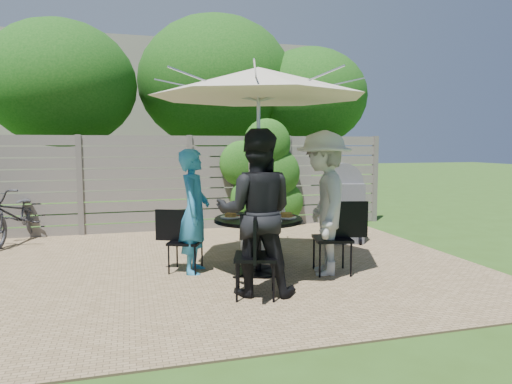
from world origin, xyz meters
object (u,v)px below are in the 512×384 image
object	(u,v)px
plate_left	(231,216)
person_front	(256,213)
umbrella	(258,83)
glass_back	(251,209)
person_left	(194,212)
glass_front	(266,215)
plate_back	(259,212)
coffee_cup	(266,211)
glass_right	(279,211)
person_back	(260,203)
chair_front	(255,273)
chair_right	(333,253)
plate_extra	(272,220)
bbq_grill	(342,207)
syrup_jug	(254,211)
person_right	(323,203)
plate_front	(257,220)
patio_table	(258,235)
chair_back	(260,237)
chair_left	(185,254)
plate_right	(286,216)
bicycle	(17,215)

from	to	relation	value
plate_left	person_front	bearing A→B (deg)	-84.30
umbrella	glass_back	xyz separation A→B (m)	(-0.02, 0.28, -1.63)
person_left	glass_front	xyz separation A→B (m)	(0.81, -0.53, -0.00)
plate_back	coffee_cup	size ratio (longest dim) A/B	2.17
person_left	plate_back	bearing A→B (deg)	-66.55
glass_right	umbrella	bearing A→B (deg)	-175.75
plate_back	glass_back	distance (m)	0.15
glass_back	coffee_cup	bearing A→B (deg)	-28.69
person_back	glass_right	xyz separation A→B (m)	(0.03, -0.77, -0.01)
person_back	chair_front	bearing A→B (deg)	-89.99
person_back	chair_right	size ratio (longest dim) A/B	1.72
plate_extra	bbq_grill	distance (m)	2.53
plate_extra	glass_front	world-z (taller)	glass_front
syrup_jug	glass_back	bearing A→B (deg)	84.34
person_back	person_right	xyz separation A→B (m)	(0.54, -1.04, 0.11)
plate_back	plate_front	xyz separation A→B (m)	(-0.22, -0.69, 0.00)
plate_front	syrup_jug	world-z (taller)	syrup_jug
patio_table	chair_back	xyz separation A→B (m)	(0.29, 0.92, -0.23)
umbrella	plate_back	xyz separation A→B (m)	(0.11, 0.34, -1.68)
chair_left	person_left	world-z (taller)	person_left
patio_table	syrup_jug	bearing A→B (deg)	122.44
person_left	plate_right	distance (m)	1.19
patio_table	bicycle	xyz separation A→B (m)	(-3.43, 2.83, -0.02)
chair_right	glass_back	world-z (taller)	chair_right
plate_right	bbq_grill	bearing A→B (deg)	44.95
plate_front	glass_right	distance (m)	0.53
plate_extra	syrup_jug	bearing A→B (deg)	106.69
glass_front	bicycle	distance (m)	4.66
plate_front	coffee_cup	bearing A→B (deg)	62.47
person_left	plate_left	xyz separation A→B (m)	(0.45, -0.14, -0.05)
umbrella	coffee_cup	xyz separation A→B (m)	(0.16, 0.18, -1.64)
plate_back	glass_front	size ratio (longest dim) A/B	1.86
plate_extra	glass_right	bearing A→B (deg)	61.13
chair_front	plate_right	xyz separation A→B (m)	(0.64, 0.81, 0.48)
person_left	glass_back	size ratio (longest dim) A/B	11.55
chair_left	coffee_cup	xyz separation A→B (m)	(1.08, -0.12, 0.55)
person_front	chair_right	bearing A→B (deg)	-139.27
plate_left	bicycle	xyz separation A→B (m)	(-3.09, 2.72, -0.27)
bicycle	person_front	bearing A→B (deg)	-30.57
chair_left	umbrella	bearing A→B (deg)	5.59
plate_front	glass_front	distance (m)	0.15
person_right	plate_back	world-z (taller)	person_right
plate_front	glass_front	xyz separation A→B (m)	(0.13, 0.06, 0.05)
person_back	plate_front	bearing A→B (deg)	-90.00
glass_right	bbq_grill	size ratio (longest dim) A/B	0.10
person_front	plate_right	size ratio (longest dim) A/B	7.10
person_back	plate_extra	world-z (taller)	person_back
umbrella	bbq_grill	distance (m)	2.98
person_back	bicycle	world-z (taller)	person_back
person_back	glass_right	size ratio (longest dim) A/B	11.66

